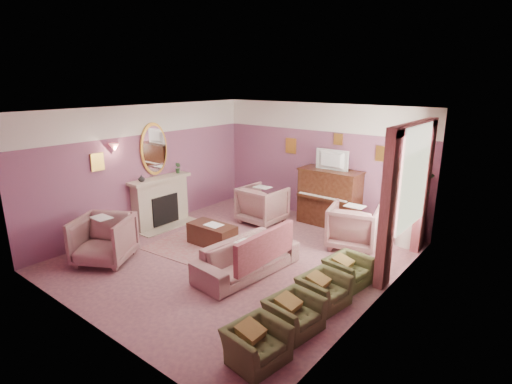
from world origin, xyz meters
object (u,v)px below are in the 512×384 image
Objects in this scene: sofa at (247,252)px; olive_chair_c at (324,286)px; floral_armchair_right at (354,224)px; piano at (329,198)px; side_table at (409,229)px; olive_chair_a at (257,339)px; coffee_table at (212,235)px; floral_armchair_left at (263,203)px; television at (330,158)px; olive_chair_d at (348,267)px; olive_chair_b at (294,309)px; floral_armchair_front at (103,237)px.

olive_chair_c is (1.57, -0.07, -0.09)m from sofa.
piano is at bearing 139.70° from floral_armchair_right.
sofa reaches higher than olive_chair_c.
olive_chair_a is at bearing -92.88° from side_table.
floral_armchair_left is (-0.02, 1.73, 0.27)m from coffee_table.
piano reaches higher than coffee_table.
floral_armchair_right is (1.04, -0.83, -1.10)m from television.
olive_chair_d reaches higher than coffee_table.
floral_armchair_right is 1.42× the size of side_table.
coffee_table is 1.47m from sofa.
olive_chair_b reaches higher than coffee_table.
coffee_table is at bearing 159.75° from sofa.
floral_armchair_left reaches higher than olive_chair_c.
sofa is at bearing -88.52° from piano.
coffee_table is 3.68m from olive_chair_a.
side_table is at bearing 87.12° from olive_chair_a.
floral_armchair_left is at bearing -147.61° from television.
coffee_table is (-1.28, -2.56, -1.38)m from television.
sofa is 2.02× the size of floral_armchair_front.
floral_armchair_left reaches higher than side_table.
olive_chair_c is at bearing 17.61° from floral_armchair_front.
olive_chair_b is 1.00× the size of olive_chair_c.
floral_armchair_left is 1.38× the size of olive_chair_d.
olive_chair_c is 1.00× the size of olive_chair_d.
floral_armchair_left is 2.34m from floral_armchair_right.
piano is at bearing 62.52° from floral_armchair_front.
coffee_table is at bearing 168.98° from olive_chair_c.
olive_chair_a is at bearing -70.91° from television.
television is 0.81× the size of floral_armchair_right.
floral_armchair_right is at bearing 112.50° from olive_chair_d.
coffee_table is 1.39× the size of olive_chair_b.
piano is 2.90m from olive_chair_d.
floral_armchair_left is at bearing 142.08° from olive_chair_c.
floral_armchair_front reaches higher than olive_chair_d.
olive_chair_c is at bearing 90.00° from olive_chair_a.
floral_armchair_left is 1.38× the size of olive_chair_c.
olive_chair_a is 1.00× the size of olive_chair_b.
television reaches higher than olive_chair_b.
olive_chair_a is at bearing -90.00° from olive_chair_b.
olive_chair_a is 1.00× the size of olive_chair_c.
piano is 1.95× the size of olive_chair_b.
floral_armchair_right reaches higher than side_table.
floral_armchair_front is at bearing -152.32° from olive_chair_d.
olive_chair_b is at bearing 90.00° from olive_chair_a.
olive_chair_b is 1.64m from olive_chair_d.
olive_chair_c and olive_chair_d have the same top height.
olive_chair_a is (1.65, -4.82, -0.34)m from piano.
coffee_table is 1.01× the size of floral_armchair_right.
coffee_table is at bearing -143.39° from floral_armchair_right.
olive_chair_c is (0.61, -2.30, -0.19)m from floral_armchair_right.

